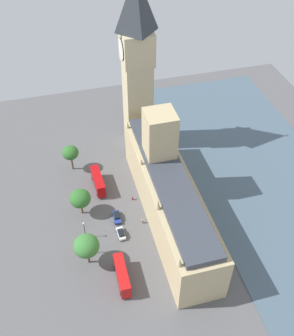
% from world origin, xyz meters
% --- Properties ---
extents(ground_plane, '(145.53, 145.53, 0.00)m').
position_xyz_m(ground_plane, '(0.00, 0.00, 0.00)').
color(ground_plane, '#565659').
extents(river_thames, '(43.76, 130.98, 0.25)m').
position_xyz_m(river_thames, '(-35.89, 0.00, 0.12)').
color(river_thames, '#475B6B').
rests_on(river_thames, ground).
extents(parliament_building, '(12.42, 56.10, 29.16)m').
position_xyz_m(parliament_building, '(-1.99, -1.51, 8.83)').
color(parliament_building, tan).
rests_on(parliament_building, ground).
extents(clock_tower, '(9.36, 9.36, 57.19)m').
position_xyz_m(clock_tower, '(-1.99, -35.06, 29.59)').
color(clock_tower, '#CCBA8E').
rests_on(clock_tower, ground).
extents(double_decker_bus_far_end, '(3.06, 10.61, 4.75)m').
position_xyz_m(double_decker_bus_far_end, '(15.34, -16.61, 2.63)').
color(double_decker_bus_far_end, '#B20C0F').
rests_on(double_decker_bus_far_end, ground).
extents(car_blue_near_tower, '(2.12, 4.77, 1.74)m').
position_xyz_m(car_blue_near_tower, '(12.42, -2.79, 0.89)').
color(car_blue_near_tower, navy).
rests_on(car_blue_near_tower, ground).
extents(car_white_midblock, '(2.13, 4.37, 1.74)m').
position_xyz_m(car_white_midblock, '(12.55, 3.29, 0.89)').
color(car_white_midblock, silver).
rests_on(car_white_midblock, ground).
extents(double_decker_bus_leading, '(2.71, 10.52, 4.75)m').
position_xyz_m(double_decker_bus_leading, '(15.19, 17.16, 2.63)').
color(double_decker_bus_leading, red).
rests_on(double_decker_bus_leading, ground).
extents(pedestrian_by_river_gate, '(0.45, 0.56, 1.60)m').
position_xyz_m(pedestrian_by_river_gate, '(5.76, 0.52, 0.72)').
color(pedestrian_by_river_gate, gray).
rests_on(pedestrian_by_river_gate, ground).
extents(pedestrian_kerbside, '(0.44, 0.55, 1.50)m').
position_xyz_m(pedestrian_kerbside, '(6.39, -8.81, 0.68)').
color(pedestrian_kerbside, maroon).
rests_on(pedestrian_kerbside, ground).
extents(plane_tree_corner, '(5.98, 5.98, 8.74)m').
position_xyz_m(plane_tree_corner, '(21.66, -7.57, 6.17)').
color(plane_tree_corner, brown).
rests_on(plane_tree_corner, ground).
extents(plane_tree_opposite_hall, '(5.14, 5.14, 9.13)m').
position_xyz_m(plane_tree_opposite_hall, '(21.95, -26.90, 6.89)').
color(plane_tree_opposite_hall, brown).
rests_on(plane_tree_opposite_hall, ground).
extents(plane_tree_under_trees, '(6.55, 6.55, 9.81)m').
position_xyz_m(plane_tree_under_trees, '(22.40, 9.50, 7.00)').
color(plane_tree_under_trees, brown).
rests_on(plane_tree_under_trees, ground).
extents(street_lamp_trailing, '(0.56, 0.56, 6.15)m').
position_xyz_m(street_lamp_trailing, '(22.04, 1.25, 4.31)').
color(street_lamp_trailing, black).
rests_on(street_lamp_trailing, ground).
extents(street_lamp_slot_10, '(0.56, 0.56, 6.83)m').
position_xyz_m(street_lamp_slot_10, '(21.87, 6.74, 4.72)').
color(street_lamp_slot_10, black).
rests_on(street_lamp_slot_10, ground).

